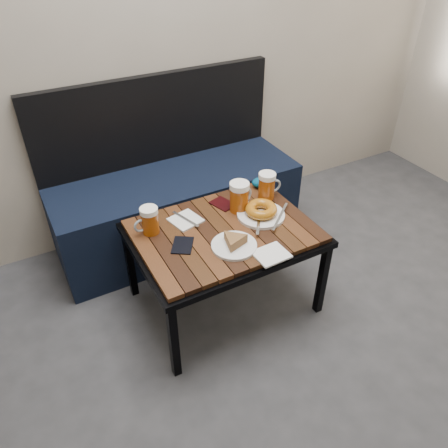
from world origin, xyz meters
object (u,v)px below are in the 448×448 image
plate_pie (234,243)px  beer_mug_right (267,186)px  bench (176,200)px  knit_pouch (263,182)px  passport_navy (183,245)px  plate_bagel (261,212)px  passport_burgundy (223,204)px  beer_mug_left (149,221)px  beer_mug_centre (240,197)px  cafe_table (224,236)px

plate_pie → beer_mug_right: bearing=38.1°
bench → knit_pouch: bearing=-47.9°
plate_pie → passport_navy: 0.23m
plate_bagel → passport_burgundy: (-0.11, 0.18, -0.02)m
beer_mug_left → beer_mug_centre: size_ratio=0.86×
plate_pie → beer_mug_left: bearing=135.9°
beer_mug_left → knit_pouch: 0.67m
bench → plate_pie: bearing=-92.6°
plate_bagel → knit_pouch: plate_bagel is taller
bench → cafe_table: 0.64m
bench → beer_mug_centre: 0.60m
beer_mug_right → plate_pie: beer_mug_right is taller
passport_navy → cafe_table: bearing=38.0°
knit_pouch → passport_navy: bearing=-156.6°
bench → cafe_table: (-0.01, -0.62, 0.16)m
beer_mug_centre → beer_mug_right: bearing=-9.5°
cafe_table → beer_mug_right: 0.36m
beer_mug_right → knit_pouch: beer_mug_right is taller
beer_mug_left → plate_pie: 0.39m
beer_mug_centre → cafe_table: bearing=-163.7°
beer_mug_centre → bench: bearing=84.7°
plate_pie → knit_pouch: plate_pie is taller
beer_mug_left → beer_mug_centre: beer_mug_centre is taller
passport_burgundy → knit_pouch: 0.27m
beer_mug_left → knit_pouch: bearing=-175.1°
bench → plate_bagel: bearing=-72.4°
plate_bagel → knit_pouch: 0.27m
beer_mug_centre → plate_bagel: bearing=-76.2°
plate_bagel → plate_pie: bearing=-148.3°
knit_pouch → bench: bearing=132.1°
beer_mug_left → beer_mug_right: 0.62m
beer_mug_centre → knit_pouch: bearing=10.4°
plate_pie → passport_burgundy: size_ratio=1.70×
beer_mug_left → beer_mug_centre: bearing=172.5°
beer_mug_left → beer_mug_right: bearing=176.7°
passport_burgundy → beer_mug_right: bearing=-29.5°
bench → passport_navy: 0.71m
plate_pie → cafe_table: bearing=80.0°
beer_mug_right → passport_burgundy: bearing=170.6°
beer_mug_right → passport_burgundy: 0.24m
beer_mug_right → plate_pie: bearing=-139.0°
beer_mug_right → passport_burgundy: (-0.23, 0.05, -0.07)m
beer_mug_centre → passport_navy: size_ratio=1.27×
plate_pie → passport_burgundy: (0.12, 0.32, -0.02)m
plate_bagel → passport_burgundy: 0.21m
bench → knit_pouch: 0.57m
cafe_table → beer_mug_left: 0.35m
plate_pie → passport_navy: size_ratio=1.67×
passport_navy → passport_burgundy: same height
cafe_table → beer_mug_left: size_ratio=6.43×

